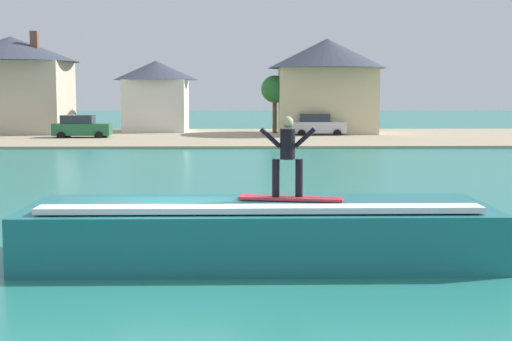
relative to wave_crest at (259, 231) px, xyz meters
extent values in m
plane|color=#277E72|center=(-1.87, -0.40, -0.63)|extent=(260.00, 260.00, 0.00)
cube|color=#1E6C71|center=(0.00, 0.04, -0.04)|extent=(9.97, 3.55, 1.19)
cube|color=#1E6C71|center=(0.00, -0.41, 0.63)|extent=(8.47, 1.60, 0.13)
cube|color=white|center=(0.00, -1.12, 0.65)|extent=(8.97, 0.64, 0.12)
cube|color=#D8333F|center=(0.68, -0.23, 0.74)|extent=(2.26, 0.92, 0.06)
cube|color=black|center=(0.68, -0.23, 0.77)|extent=(2.00, 0.48, 0.01)
cylinder|color=black|center=(0.36, -0.21, 1.17)|extent=(0.16, 0.16, 0.81)
cylinder|color=black|center=(0.85, -0.21, 1.17)|extent=(0.16, 0.16, 0.81)
cylinder|color=black|center=(0.60, -0.21, 1.90)|extent=(0.32, 0.32, 0.64)
sphere|color=tan|center=(0.60, -0.21, 2.37)|extent=(0.24, 0.24, 0.24)
cylinder|color=black|center=(0.24, -0.21, 2.03)|extent=(0.47, 0.10, 0.45)
cylinder|color=black|center=(0.97, -0.21, 2.03)|extent=(0.47, 0.10, 0.45)
cube|color=tan|center=(-1.87, 43.04, -0.55)|extent=(120.00, 22.38, 0.16)
cube|color=#23663D|center=(-12.36, 41.49, 0.14)|extent=(4.31, 1.80, 0.90)
cube|color=#262D38|center=(-12.68, 41.49, 0.91)|extent=(2.37, 1.62, 0.64)
cylinder|color=black|center=(-10.96, 42.44, -0.31)|extent=(0.64, 0.22, 0.64)
cylinder|color=black|center=(-10.96, 40.54, -0.31)|extent=(0.64, 0.22, 0.64)
cylinder|color=black|center=(-13.76, 42.44, -0.31)|extent=(0.64, 0.22, 0.64)
cylinder|color=black|center=(-13.76, 40.54, -0.31)|extent=(0.64, 0.22, 0.64)
cube|color=silver|center=(5.93, 44.40, 0.14)|extent=(4.34, 1.80, 0.90)
cube|color=#262D38|center=(5.60, 44.40, 0.91)|extent=(2.39, 1.62, 0.64)
cylinder|color=black|center=(7.34, 45.34, -0.31)|extent=(0.64, 0.22, 0.64)
cylinder|color=black|center=(7.34, 43.45, -0.31)|extent=(0.64, 0.22, 0.64)
cylinder|color=black|center=(4.52, 45.34, -0.31)|extent=(0.64, 0.22, 0.64)
cylinder|color=black|center=(4.52, 43.45, -0.31)|extent=(0.64, 0.22, 0.64)
cube|color=beige|center=(-19.44, 47.71, 2.42)|extent=(9.09, 7.12, 6.11)
cone|color=#383D4C|center=(-19.44, 47.71, 6.52)|extent=(11.27, 11.27, 2.09)
cube|color=brown|center=(-17.16, 46.65, 7.02)|extent=(0.60, 0.60, 1.80)
cube|color=beige|center=(6.87, 46.86, 2.14)|extent=(7.94, 5.22, 5.55)
cone|color=#383D4C|center=(6.87, 46.86, 6.14)|extent=(9.85, 9.85, 2.44)
cube|color=silver|center=(-7.72, 50.63, 1.69)|extent=(5.30, 6.01, 4.64)
cone|color=#383D4C|center=(-7.72, 50.63, 4.85)|extent=(7.46, 7.46, 1.67)
cylinder|color=brown|center=(2.55, 47.35, 0.94)|extent=(0.36, 0.36, 3.15)
sphere|color=#2B7135|center=(2.55, 47.35, 3.20)|extent=(2.28, 2.28, 2.28)
cylinder|color=brown|center=(-19.18, 51.38, 1.02)|extent=(0.49, 0.49, 3.30)
sphere|color=#225422|center=(-19.18, 51.38, 3.28)|extent=(2.04, 2.04, 2.04)
camera|label=1|loc=(-0.42, -16.15, 3.01)|focal=52.98mm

